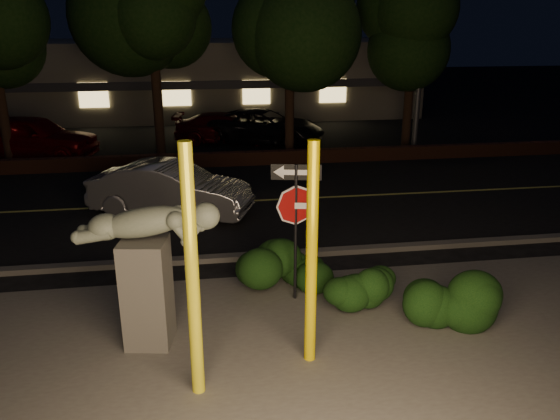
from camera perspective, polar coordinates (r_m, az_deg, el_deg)
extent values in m
plane|color=black|center=(18.78, -5.15, 3.67)|extent=(90.00, 90.00, 0.00)
cube|color=#4C4944|center=(8.69, -0.19, -15.47)|extent=(14.00, 6.00, 0.02)
cube|color=black|center=(15.91, -4.44, 0.88)|extent=(80.00, 8.00, 0.01)
cube|color=#C9C550|center=(15.90, -4.44, 0.92)|extent=(80.00, 0.12, 0.00)
cube|color=#4C4944|center=(12.06, -2.93, -4.85)|extent=(80.00, 0.25, 0.12)
cube|color=#432115|center=(19.97, -5.42, 5.33)|extent=(40.00, 0.35, 0.50)
cube|color=black|center=(25.59, -6.20, 7.75)|extent=(40.00, 12.00, 0.01)
cube|color=#71685A|center=(33.24, -7.01, 13.76)|extent=(22.00, 10.00, 4.00)
cube|color=#333338|center=(28.16, -6.64, 12.86)|extent=(22.00, 0.20, 0.40)
cube|color=#FFD87F|center=(28.67, -18.91, 11.29)|extent=(1.40, 0.08, 1.20)
cube|color=#FFD87F|center=(28.25, -10.75, 11.86)|extent=(1.40, 0.08, 1.20)
cube|color=#FFD87F|center=(28.40, -2.48, 12.20)|extent=(1.40, 0.08, 1.20)
cube|color=#FFD87F|center=(29.11, 5.55, 12.30)|extent=(1.40, 0.08, 1.20)
cylinder|color=black|center=(22.42, -26.99, 9.10)|extent=(0.36, 0.36, 3.75)
cylinder|color=black|center=(21.52, -12.68, 11.02)|extent=(0.36, 0.36, 4.25)
cylinder|color=black|center=(21.39, 1.00, 11.08)|extent=(0.36, 0.36, 4.00)
ellipsoid|color=black|center=(21.21, 1.06, 20.98)|extent=(4.80, 4.80, 4.32)
cylinder|color=black|center=(23.23, 13.28, 11.09)|extent=(0.36, 0.36, 3.90)
ellipsoid|color=black|center=(23.04, 13.96, 19.71)|extent=(4.40, 4.40, 3.96)
cylinder|color=yellow|center=(7.26, -9.15, -6.85)|extent=(0.18, 0.18, 3.59)
cylinder|color=#FFDD06|center=(7.92, 3.32, -4.95)|extent=(0.17, 0.17, 3.44)
cylinder|color=black|center=(9.86, 1.64, -2.59)|extent=(0.06, 0.06, 2.61)
cube|color=white|center=(9.67, 1.67, 0.49)|extent=(0.39, 0.11, 0.11)
cube|color=black|center=(9.50, 1.70, 3.96)|extent=(0.87, 0.20, 0.28)
cube|color=white|center=(9.50, 1.70, 3.96)|extent=(0.55, 0.13, 0.11)
cube|color=#4C4944|center=(8.94, -13.69, -8.43)|extent=(0.80, 0.80, 1.79)
sphere|color=gray|center=(8.24, -7.80, -0.63)|extent=(0.42, 0.42, 0.42)
ellipsoid|color=black|center=(10.54, -0.11, -5.72)|extent=(2.22, 1.69, 1.05)
ellipsoid|color=black|center=(9.95, 8.36, -7.61)|extent=(1.72, 1.23, 1.01)
ellipsoid|color=black|center=(9.80, 17.25, -8.43)|extent=(1.88, 1.59, 1.12)
cylinder|color=#49494E|center=(22.50, 14.92, 19.83)|extent=(0.22, 0.22, 11.01)
imported|color=silver|center=(14.89, -11.38, 2.12)|extent=(4.56, 3.00, 1.42)
imported|color=#6C060A|center=(22.96, -24.50, 6.98)|extent=(5.22, 3.09, 1.66)
imported|color=#3F050A|center=(23.90, -5.67, 8.52)|extent=(4.63, 2.46, 1.28)
imported|color=black|center=(23.66, -1.74, 8.70)|extent=(5.71, 4.24, 1.44)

